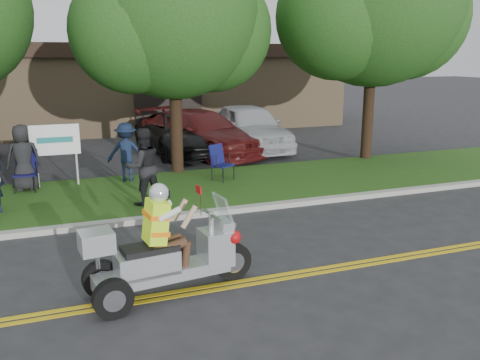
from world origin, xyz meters
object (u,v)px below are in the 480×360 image
object	(u,v)px
trike_scooter	(164,256)
parked_car_mid	(182,133)
spectator_adult_mid	(143,167)
parked_car_far_right	(249,127)
lawn_chair_a	(26,168)
parked_car_right	(201,133)
lawn_chair_b	(220,160)

from	to	relation	value
trike_scooter	parked_car_mid	xyz separation A→B (m)	(3.04, 10.96, 0.13)
spectator_adult_mid	parked_car_far_right	bearing A→B (deg)	-141.25
lawn_chair_a	parked_car_right	size ratio (longest dim) A/B	0.19
lawn_chair_a	lawn_chair_b	xyz separation A→B (m)	(5.02, -0.67, -0.03)
lawn_chair_a	parked_car_far_right	bearing A→B (deg)	36.47
lawn_chair_a	parked_car_far_right	size ratio (longest dim) A/B	0.20
lawn_chair_b	parked_car_far_right	distance (m)	5.23
spectator_adult_mid	parked_car_mid	size ratio (longest dim) A/B	0.34
lawn_chair_a	lawn_chair_b	distance (m)	5.06
spectator_adult_mid	parked_car_far_right	distance (m)	7.97
lawn_chair_a	spectator_adult_mid	xyz separation A→B (m)	(2.61, -2.32, 0.31)
trike_scooter	parked_car_mid	world-z (taller)	trike_scooter
trike_scooter	lawn_chair_b	world-z (taller)	trike_scooter
lawn_chair_a	parked_car_right	world-z (taller)	parked_car_right
lawn_chair_a	parked_car_mid	distance (m)	6.60
parked_car_far_right	lawn_chair_a	bearing A→B (deg)	-152.38
trike_scooter	parked_car_right	distance (m)	11.00
trike_scooter	lawn_chair_a	world-z (taller)	trike_scooter
spectator_adult_mid	parked_car_right	size ratio (longest dim) A/B	0.33
parked_car_mid	parked_car_right	distance (m)	0.78
parked_car_right	parked_car_far_right	world-z (taller)	parked_car_far_right
lawn_chair_a	spectator_adult_mid	distance (m)	3.51
trike_scooter	lawn_chair_a	xyz separation A→B (m)	(-2.11, 6.84, 0.08)
parked_car_right	parked_car_far_right	bearing A→B (deg)	-16.34
trike_scooter	lawn_chair_b	xyz separation A→B (m)	(2.90, 6.17, 0.06)
parked_car_far_right	trike_scooter	bearing A→B (deg)	-116.48
spectator_adult_mid	parked_car_far_right	world-z (taller)	spectator_adult_mid
trike_scooter	spectator_adult_mid	xyz separation A→B (m)	(0.50, 4.51, 0.40)
lawn_chair_a	spectator_adult_mid	world-z (taller)	spectator_adult_mid
trike_scooter	lawn_chair_a	bearing A→B (deg)	100.25
parked_car_mid	parked_car_far_right	bearing A→B (deg)	-10.42
parked_car_mid	parked_car_right	world-z (taller)	parked_car_right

